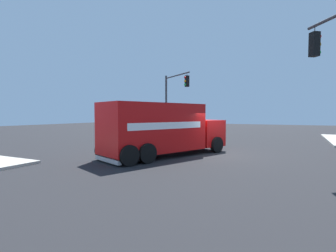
% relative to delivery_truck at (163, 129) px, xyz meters
% --- Properties ---
extents(ground_plane, '(100.00, 100.00, 0.00)m').
position_rel_delivery_truck_xyz_m(ground_plane, '(-2.52, -2.15, -1.57)').
color(ground_plane, black).
extents(delivery_truck, '(5.40, 8.39, 3.04)m').
position_rel_delivery_truck_xyz_m(delivery_truck, '(0.00, 0.00, 0.00)').
color(delivery_truck, red).
rests_on(delivery_truck, ground).
extents(traffic_light_secondary, '(3.61, 2.63, 6.24)m').
position_rel_delivery_truck_xyz_m(traffic_light_secondary, '(3.67, -8.82, 2.53)').
color(traffic_light_secondary, '#38383D').
rests_on(traffic_light_secondary, ground).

